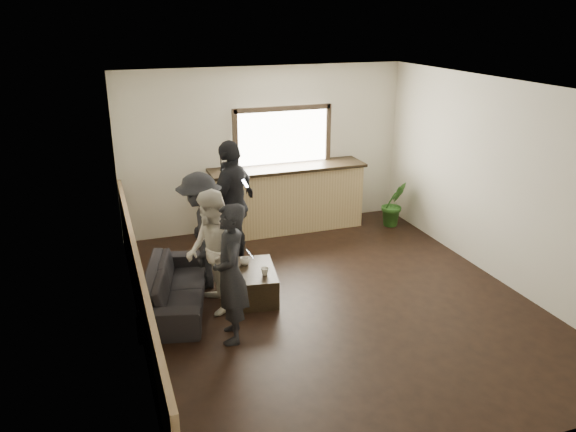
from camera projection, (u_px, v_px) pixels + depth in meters
name	position (u px, v px, depth m)	size (l,w,h in m)	color
ground	(333.00, 300.00, 7.50)	(5.00, 6.00, 0.01)	black
room_shell	(280.00, 202.00, 6.76)	(5.01, 6.01, 2.80)	silver
bar_counter	(287.00, 194.00, 9.76)	(2.70, 0.68, 2.13)	tan
sofa	(176.00, 287.00, 7.28)	(1.85, 0.72, 0.54)	black
coffee_table	(256.00, 283.00, 7.55)	(0.50, 0.90, 0.40)	black
cup_a	(245.00, 261.00, 7.60)	(0.13, 0.13, 0.10)	silver
cup_b	(265.00, 271.00, 7.30)	(0.11, 0.11, 0.10)	silver
potted_plant	(394.00, 204.00, 10.00)	(0.45, 0.36, 0.81)	#2D6623
person_a	(231.00, 274.00, 6.36)	(0.52, 0.67, 1.66)	black
person_b	(212.00, 253.00, 7.00)	(0.62, 0.79, 1.60)	silver
person_c	(201.00, 231.00, 7.64)	(0.74, 1.13, 1.64)	black
person_d	(232.00, 205.00, 8.23)	(1.12, 1.14, 1.93)	black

